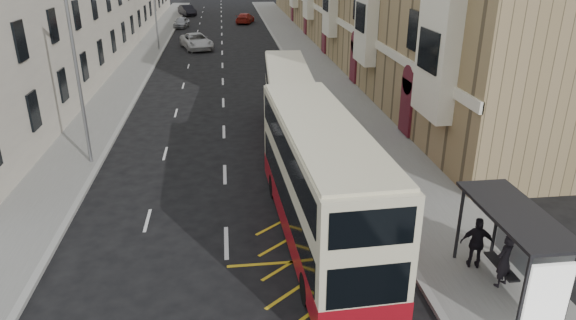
{
  "coord_description": "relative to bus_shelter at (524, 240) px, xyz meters",
  "views": [
    {
      "loc": [
        0.26,
        -11.88,
        9.71
      ],
      "look_at": [
        2.55,
        6.69,
        1.96
      ],
      "focal_mm": 32.0,
      "sensor_mm": 36.0,
      "label": 1
    }
  ],
  "objects": [
    {
      "name": "street_lamp_far",
      "position": [
        -14.69,
        42.39,
        2.5
      ],
      "size": [
        0.93,
        0.18,
        8.0
      ],
      "color": "slate",
      "rests_on": "pavement_left"
    },
    {
      "name": "white_van",
      "position": [
        -10.94,
        42.88,
        -1.36
      ],
      "size": [
        3.97,
        6.11,
        1.56
      ],
      "primitive_type": "imported",
      "rotation": [
        0.0,
        0.0,
        0.26
      ],
      "color": "silver",
      "rests_on": "ground"
    },
    {
      "name": "pavement_right",
      "position": [
        -0.34,
        30.39,
        -2.06
      ],
      "size": [
        4.0,
        120.0,
        0.15
      ],
      "primitive_type": "cube",
      "color": "slate",
      "rests_on": "ground"
    },
    {
      "name": "kerb_left",
      "position": [
        -14.34,
        30.39,
        -2.06
      ],
      "size": [
        0.25,
        120.0,
        0.15
      ],
      "primitive_type": "cube",
      "color": "#9A9A95",
      "rests_on": "ground"
    },
    {
      "name": "car_red",
      "position": [
        -5.07,
        61.99,
        -1.45
      ],
      "size": [
        3.04,
        5.06,
        1.37
      ],
      "primitive_type": "imported",
      "rotation": [
        0.0,
        0.0,
        2.89
      ],
      "color": "#A32015",
      "rests_on": "ground"
    },
    {
      "name": "pedestrian_mid",
      "position": [
        1.08,
        1.71,
        -1.06
      ],
      "size": [
        1.09,
        0.97,
        1.86
      ],
      "primitive_type": "imported",
      "rotation": [
        0.0,
        0.0,
        0.34
      ],
      "color": "black",
      "rests_on": "pavement_right"
    },
    {
      "name": "pavement_left",
      "position": [
        -15.84,
        30.39,
        -2.06
      ],
      "size": [
        3.0,
        120.0,
        0.15
      ],
      "primitive_type": "cube",
      "color": "slate",
      "rests_on": "ground"
    },
    {
      "name": "pedestrian_far",
      "position": [
        -0.39,
        1.72,
        -1.11
      ],
      "size": [
        1.11,
        0.72,
        1.76
      ],
      "primitive_type": "imported",
      "rotation": [
        0.0,
        0.0,
        2.83
      ],
      "color": "black",
      "rests_on": "pavement_right"
    },
    {
      "name": "street_lamp_near",
      "position": [
        -14.69,
        12.39,
        2.5
      ],
      "size": [
        0.93,
        0.18,
        8.0
      ],
      "color": "slate",
      "rests_on": "pavement_left"
    },
    {
      "name": "double_decker_rear",
      "position": [
        -4.8,
        15.29,
        -0.16
      ],
      "size": [
        2.81,
        9.86,
        3.89
      ],
      "rotation": [
        0.0,
        0.0,
        -0.06
      ],
      "color": "beige",
      "rests_on": "ground"
    },
    {
      "name": "bus_shelter",
      "position": [
        0.0,
        0.0,
        0.0
      ],
      "size": [
        1.65,
        4.25,
        2.7
      ],
      "color": "black",
      "rests_on": "pavement_right"
    },
    {
      "name": "kerb_right",
      "position": [
        -2.34,
        30.39,
        -2.06
      ],
      "size": [
        0.25,
        120.0,
        0.15
      ],
      "primitive_type": "cube",
      "color": "#9A9A95",
      "rests_on": "ground"
    },
    {
      "name": "ground",
      "position": [
        -8.34,
        0.39,
        -2.14
      ],
      "size": [
        200.0,
        200.0,
        0.0
      ],
      "primitive_type": "plane",
      "color": "black",
      "rests_on": "ground"
    },
    {
      "name": "guard_railing",
      "position": [
        -2.09,
        6.14,
        -1.28
      ],
      "size": [
        0.06,
        6.56,
        1.01
      ],
      "color": "red",
      "rests_on": "pavement_right"
    },
    {
      "name": "car_silver",
      "position": [
        -13.54,
        58.51,
        -1.46
      ],
      "size": [
        2.19,
        4.18,
        1.36
      ],
      "primitive_type": "imported",
      "rotation": [
        0.0,
        0.0,
        -0.15
      ],
      "color": "#A3A5AA",
      "rests_on": "ground"
    },
    {
      "name": "car_dark",
      "position": [
        -13.54,
        71.74,
        -1.35
      ],
      "size": [
        3.2,
        5.04,
        1.57
      ],
      "primitive_type": "imported",
      "rotation": [
        0.0,
        0.0,
        0.35
      ],
      "color": "black",
      "rests_on": "ground"
    },
    {
      "name": "double_decker_front",
      "position": [
        -5.03,
        4.31,
        0.11
      ],
      "size": [
        2.99,
        11.16,
        4.41
      ],
      "rotation": [
        0.0,
        0.0,
        0.04
      ],
      "color": "beige",
      "rests_on": "ground"
    },
    {
      "name": "road_markings",
      "position": [
        -8.34,
        45.39,
        -2.13
      ],
      "size": [
        10.0,
        110.0,
        0.01
      ],
      "primitive_type": null,
      "color": "silver",
      "rests_on": "ground"
    },
    {
      "name": "pedestrian_near",
      "position": [
        -0.04,
        0.68,
        -1.12
      ],
      "size": [
        0.76,
        0.66,
        1.74
      ],
      "primitive_type": "imported",
      "rotation": [
        0.0,
        0.0,
        3.62
      ],
      "color": "black",
      "rests_on": "pavement_right"
    }
  ]
}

